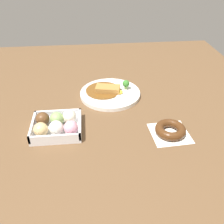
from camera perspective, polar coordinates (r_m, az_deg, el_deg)
name	(u,v)px	position (r m, az deg, el deg)	size (l,w,h in m)	color
ground_plane	(105,105)	(1.12, -1.66, 1.72)	(1.60, 1.60, 0.00)	brown
curry_plate	(110,93)	(1.18, -0.51, 4.44)	(0.28, 0.28, 0.06)	white
donut_box	(56,125)	(0.97, -12.59, -2.89)	(0.19, 0.17, 0.07)	white
chocolate_ring_donut	(170,130)	(0.97, 13.20, -4.01)	(0.15, 0.15, 0.03)	white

